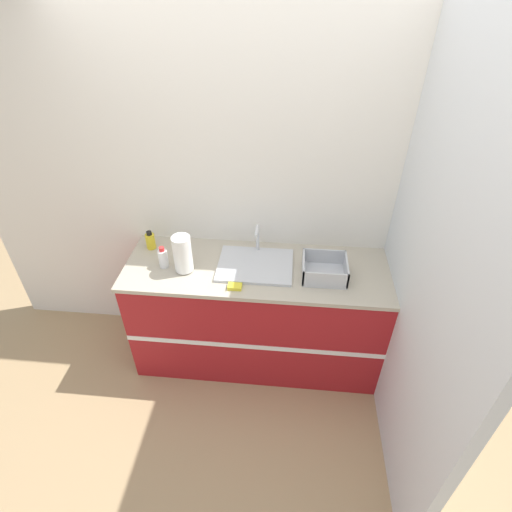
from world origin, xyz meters
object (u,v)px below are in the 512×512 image
dish_rack (324,270)px  bottle_white_spray (163,258)px  sink (255,264)px  bottle_yellow (150,241)px  paper_towel_roll (183,254)px

dish_rack → bottle_white_spray: (-1.09, -0.00, 0.03)m
sink → dish_rack: size_ratio=1.74×
sink → bottle_yellow: 0.79m
paper_towel_roll → bottle_white_spray: bearing=168.5°
bottle_white_spray → dish_rack: bearing=0.2°
dish_rack → bottle_white_spray: bearing=-179.8°
paper_towel_roll → bottle_white_spray: size_ratio=1.70×
bottle_white_spray → bottle_yellow: 0.26m
dish_rack → bottle_yellow: bearing=170.9°
sink → bottle_white_spray: bearing=-174.1°
sink → bottle_yellow: bearing=169.9°
paper_towel_roll → bottle_yellow: size_ratio=1.91×
paper_towel_roll → bottle_yellow: paper_towel_roll is taller
bottle_white_spray → bottle_yellow: (-0.15, 0.20, -0.01)m
bottle_yellow → bottle_white_spray: bearing=-52.8°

